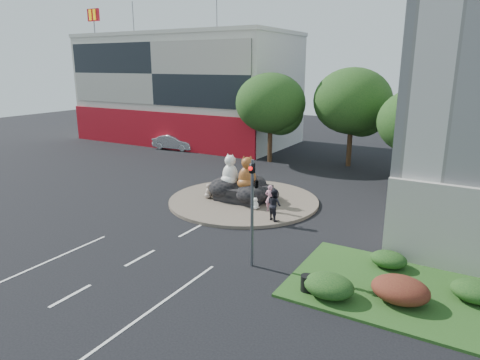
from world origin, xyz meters
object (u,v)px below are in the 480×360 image
object	(u,v)px
kitten_calico	(209,190)
litter_bin	(307,283)
cat_tabby	(247,172)
parked_car	(175,142)
cat_white	(230,169)
kitten_white	(255,203)
pedestrian_dark	(274,205)
pedestrian_pink	(270,198)

from	to	relation	value
kitten_calico	litter_bin	distance (m)	13.12
cat_tabby	parked_car	bearing A→B (deg)	112.25
cat_white	litter_bin	xyz separation A→B (m)	(9.01, -8.83, -1.74)
cat_white	kitten_white	xyz separation A→B (m)	(2.56, -1.19, -1.60)
pedestrian_dark	litter_bin	xyz separation A→B (m)	(4.60, -6.48, -0.69)
kitten_calico	pedestrian_pink	distance (m)	4.84
cat_white	kitten_white	size ratio (longest dim) A/B	2.82
pedestrian_dark	litter_bin	world-z (taller)	pedestrian_dark
parked_car	litter_bin	world-z (taller)	parked_car
pedestrian_pink	litter_bin	bearing A→B (deg)	119.70
kitten_calico	pedestrian_pink	bearing A→B (deg)	9.54
cat_tabby	litter_bin	bearing A→B (deg)	-78.36
cat_tabby	pedestrian_pink	distance (m)	2.62
pedestrian_pink	cat_white	bearing A→B (deg)	-23.13
kitten_white	pedestrian_pink	distance (m)	1.07
kitten_white	pedestrian_pink	world-z (taller)	pedestrian_pink
cat_white	parked_car	bearing A→B (deg)	150.77
pedestrian_dark	cat_tabby	bearing A→B (deg)	-7.57
kitten_calico	parked_car	xyz separation A→B (m)	(-13.41, 13.15, 0.09)
cat_tabby	parked_car	distance (m)	20.48
parked_car	pedestrian_pink	bearing A→B (deg)	-132.93
cat_white	cat_tabby	size ratio (longest dim) A/B	0.98
cat_white	litter_bin	distance (m)	12.74
parked_car	cat_tabby	bearing A→B (deg)	-134.37
kitten_calico	pedestrian_dark	world-z (taller)	pedestrian_dark
cat_tabby	pedestrian_pink	xyz separation A→B (m)	(2.14, -0.96, -1.17)
cat_white	kitten_white	distance (m)	3.25
cat_white	pedestrian_pink	world-z (taller)	cat_white
pedestrian_pink	litter_bin	xyz separation A→B (m)	(5.49, -7.72, -0.59)
cat_white	litter_bin	size ratio (longest dim) A/B	3.30
pedestrian_pink	parked_car	bearing A→B (deg)	-42.34
cat_tabby	parked_car	world-z (taller)	cat_tabby
cat_white	pedestrian_dark	distance (m)	5.10
kitten_calico	parked_car	size ratio (longest dim) A/B	0.21
cat_tabby	kitten_white	bearing A→B (deg)	-70.98
pedestrian_pink	kitten_white	bearing A→B (deg)	-1.02
cat_white	cat_tabby	world-z (taller)	cat_tabby
cat_tabby	litter_bin	distance (m)	11.69
pedestrian_pink	pedestrian_dark	xyz separation A→B (m)	(0.88, -1.24, 0.10)
cat_white	kitten_white	bearing A→B (deg)	-13.79
cat_white	litter_bin	world-z (taller)	cat_white
litter_bin	pedestrian_pink	bearing A→B (deg)	125.41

